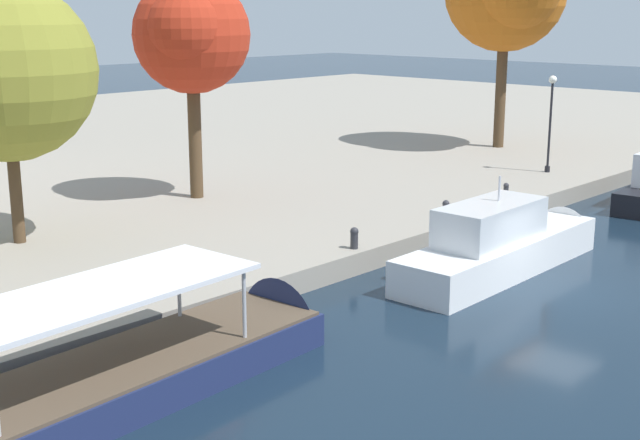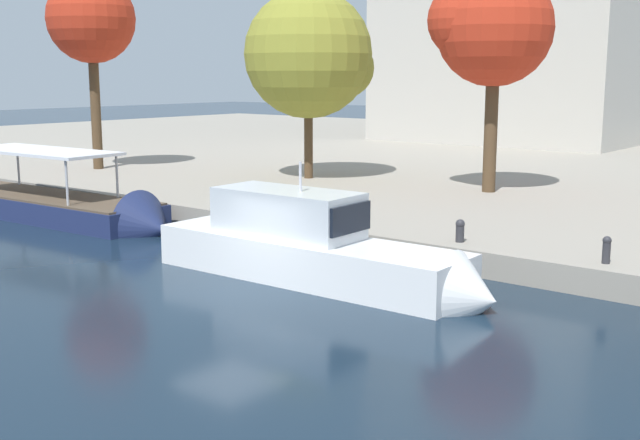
# 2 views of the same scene
# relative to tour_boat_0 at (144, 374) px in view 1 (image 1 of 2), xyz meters

# --- Properties ---
(ground_plane) EXTENTS (220.00, 220.00, 0.00)m
(ground_plane) POSITION_rel_tour_boat_0_xyz_m (13.46, -3.63, -0.40)
(ground_plane) COLOR #142333
(dock_promenade) EXTENTS (120.00, 55.00, 0.78)m
(dock_promenade) POSITION_rel_tour_boat_0_xyz_m (13.46, 29.72, -0.00)
(dock_promenade) COLOR gray
(dock_promenade) RESTS_ON ground_plane
(tour_boat_0) EXTENTS (13.44, 3.71, 3.89)m
(tour_boat_0) POSITION_rel_tour_boat_0_xyz_m (0.00, 0.00, 0.00)
(tour_boat_0) COLOR navy
(tour_boat_0) RESTS_ON ground_plane
(motor_yacht_1) EXTENTS (10.86, 2.63, 4.16)m
(motor_yacht_1) POSITION_rel_tour_boat_0_xyz_m (14.52, -1.04, 0.31)
(motor_yacht_1) COLOR white
(motor_yacht_1) RESTS_ON ground_plane
(mooring_bollard_0) EXTENTS (0.29, 0.29, 0.71)m
(mooring_bollard_0) POSITION_rel_tour_boat_0_xyz_m (16.71, 3.08, 0.77)
(mooring_bollard_0) COLOR #2D2D33
(mooring_bollard_0) RESTS_ON dock_promenade
(mooring_bollard_1) EXTENTS (0.30, 0.30, 0.76)m
(mooring_bollard_1) POSITION_rel_tour_boat_0_xyz_m (10.76, 2.71, 0.79)
(mooring_bollard_1) COLOR #2D2D33
(mooring_bollard_1) RESTS_ON dock_promenade
(mooring_bollard_2) EXTENTS (0.24, 0.24, 0.76)m
(mooring_bollard_2) POSITION_rel_tour_boat_0_xyz_m (21.20, 3.08, 0.79)
(mooring_bollard_2) COLOR #2D2D33
(mooring_bollard_2) RESTS_ON dock_promenade
(lamp_post) EXTENTS (0.40, 0.40, 4.85)m
(lamp_post) POSITION_rel_tour_boat_0_xyz_m (28.41, 5.06, 3.36)
(lamp_post) COLOR black
(lamp_post) RESTS_ON dock_promenade
(tree_2) EXTENTS (6.19, 6.19, 9.12)m
(tree_2) POSITION_rel_tour_boat_0_xyz_m (3.38, 12.04, 6.37)
(tree_2) COLOR #4C3823
(tree_2) RESTS_ON dock_promenade
(tree_3) EXTENTS (5.04, 4.98, 9.50)m
(tree_3) POSITION_rel_tour_boat_0_xyz_m (12.15, 13.07, 7.42)
(tree_3) COLOR #4C3823
(tree_3) RESTS_ON dock_promenade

